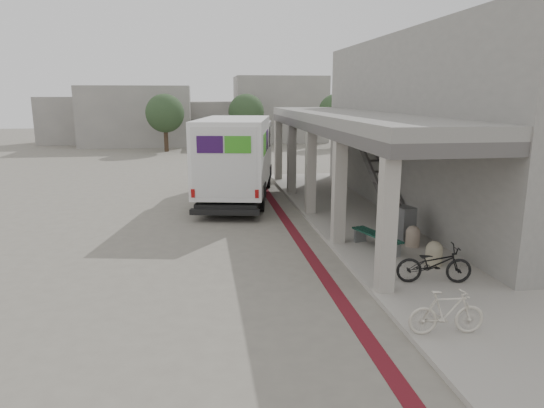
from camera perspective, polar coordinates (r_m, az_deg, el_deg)
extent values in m
plane|color=#6B655B|center=(14.81, 0.35, -5.80)|extent=(120.00, 120.00, 0.00)
cube|color=#5B121B|center=(16.85, 2.69, -3.48)|extent=(0.35, 40.00, 0.01)
cube|color=gray|center=(15.86, 14.83, -4.73)|extent=(4.40, 28.00, 0.12)
cube|color=gray|center=(20.71, 19.12, 8.71)|extent=(4.30, 17.00, 7.00)
cube|color=#504D4B|center=(19.28, 9.05, 9.00)|extent=(3.40, 16.90, 0.35)
cube|color=gray|center=(19.27, 9.09, 10.04)|extent=(3.40, 16.90, 0.35)
cube|color=gray|center=(48.27, -15.59, 9.96)|extent=(10.00, 6.00, 5.50)
cube|color=gray|center=(51.96, -7.21, 9.66)|extent=(8.00, 6.00, 4.00)
cube|color=gray|center=(50.55, 0.91, 11.09)|extent=(9.00, 6.00, 6.50)
cube|color=gray|center=(52.30, -21.77, 9.16)|extent=(7.00, 5.00, 4.50)
cylinder|color=#38281C|center=(42.12, -12.36, 7.68)|extent=(0.36, 0.36, 2.40)
sphere|color=#263D23|center=(42.00, -12.49, 10.39)|extent=(3.20, 3.20, 3.20)
cylinder|color=#38281C|center=(44.21, -3.01, 8.18)|extent=(0.36, 0.36, 2.40)
sphere|color=#263D23|center=(44.09, -3.04, 10.77)|extent=(3.20, 3.20, 3.20)
cylinder|color=#38281C|center=(44.70, 7.48, 8.14)|extent=(0.36, 0.36, 2.40)
sphere|color=#263D23|center=(44.58, 7.56, 10.70)|extent=(3.20, 3.20, 3.20)
cube|color=black|center=(22.27, -4.09, 1.71)|extent=(3.88, 8.34, 0.34)
cube|color=white|center=(20.98, -4.49, 5.94)|extent=(3.83, 6.37, 2.98)
cube|color=white|center=(24.90, -3.38, 6.63)|extent=(3.11, 2.66, 2.64)
cube|color=white|center=(26.21, -3.08, 4.79)|extent=(2.61, 1.15, 0.92)
cube|color=black|center=(25.75, -3.19, 8.24)|extent=(2.58, 1.03, 1.20)
cube|color=black|center=(18.28, -5.56, -0.94)|extent=(2.64, 0.78, 0.21)
cube|color=#2F1049|center=(21.92, -7.88, 7.51)|extent=(0.33, 1.58, 0.86)
cube|color=green|center=(20.24, -8.75, 7.05)|extent=(0.33, 1.58, 0.86)
cube|color=#2F1049|center=(18.01, -7.34, 6.96)|extent=(0.96, 0.22, 0.63)
cube|color=green|center=(17.87, -4.05, 6.98)|extent=(0.96, 0.22, 0.63)
cylinder|color=black|center=(25.32, -6.04, 3.14)|extent=(0.51, 1.07, 1.03)
cylinder|color=black|center=(25.08, -0.58, 3.12)|extent=(0.51, 1.07, 1.03)
cylinder|color=black|center=(20.21, -8.23, 0.64)|extent=(0.51, 1.07, 1.03)
cylinder|color=black|center=(19.91, -1.40, 0.58)|extent=(0.51, 1.07, 1.03)
cube|color=gray|center=(14.45, 14.19, -5.29)|extent=(0.43, 0.21, 0.42)
cube|color=gray|center=(15.71, 10.33, -3.64)|extent=(0.43, 0.21, 0.42)
cube|color=#13392B|center=(14.91, 11.74, -3.65)|extent=(0.70, 1.96, 0.05)
cube|color=#13392B|center=(15.01, 12.22, -3.58)|extent=(0.70, 1.96, 0.05)
cube|color=#13392B|center=(15.10, 12.69, -3.50)|extent=(0.70, 1.96, 0.05)
cylinder|color=gray|center=(14.13, 18.49, -5.93)|extent=(0.45, 0.45, 0.45)
sphere|color=gray|center=(14.06, 18.56, -5.05)|extent=(0.45, 0.45, 0.45)
cylinder|color=gray|center=(15.64, 16.21, -4.01)|extent=(0.43, 0.43, 0.43)
sphere|color=gray|center=(15.58, 16.26, -3.25)|extent=(0.43, 0.43, 0.43)
cube|color=slate|center=(16.24, 15.27, -2.17)|extent=(0.62, 0.74, 1.07)
imported|color=black|center=(12.76, 18.53, -6.69)|extent=(1.94, 0.94, 0.97)
imported|color=beige|center=(10.23, 19.87, -11.90)|extent=(1.54, 0.54, 0.91)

